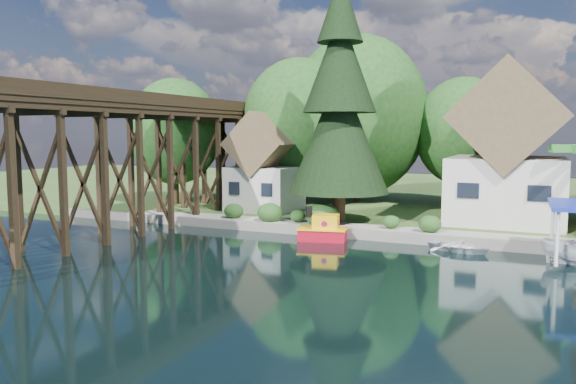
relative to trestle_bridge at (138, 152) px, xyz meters
The scene contains 12 objects.
ground 17.64m from the trestle_bridge, 17.91° to the right, with size 140.00×140.00×0.00m, color black.
bank 33.36m from the trestle_bridge, 60.97° to the left, with size 140.00×52.00×0.50m, color #365120.
seawall 20.82m from the trestle_bridge, ahead, with size 60.00×0.40×0.62m, color slate.
promenade 22.90m from the trestle_bridge, 10.63° to the left, with size 50.00×2.60×0.06m, color gray.
trestle_bridge is the anchor object (origin of this frame).
house_left 25.42m from the trestle_bridge, 25.21° to the left, with size 7.64×8.64×11.02m.
shed 10.69m from the trestle_bridge, 61.81° to the left, with size 5.09×5.40×7.85m.
bg_trees 23.48m from the trestle_bridge, 43.41° to the left, with size 49.90×13.30×10.57m.
shrubs 12.79m from the trestle_bridge, 19.72° to the left, with size 15.76×2.47×1.70m.
conifer 14.12m from the trestle_bridge, 25.15° to the left, with size 6.88×6.88×16.93m.
tugboat 13.85m from the trestle_bridge, ahead, with size 3.27×2.21×2.18m.
boat_white_a 21.75m from the trestle_bridge, ahead, with size 2.50×3.51×0.73m, color white.
Camera 1 is at (9.04, -25.62, 6.66)m, focal length 35.00 mm.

